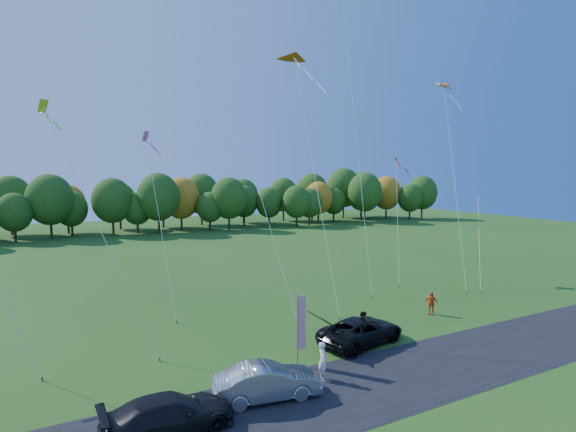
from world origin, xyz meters
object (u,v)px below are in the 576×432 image
silver_sedan (267,382)px  person_east (431,303)px  black_suv (361,331)px  feather_flag (301,322)px

silver_sedan → person_east: bearing=-61.6°
black_suv → person_east: bearing=-86.3°
black_suv → silver_sedan: size_ratio=1.18×
person_east → feather_flag: feather_flag is taller
black_suv → silver_sedan: (-7.52, -3.23, 0.01)m
silver_sedan → feather_flag: 4.03m
black_suv → person_east: person_east is taller
person_east → silver_sedan: bearing=-106.7°
black_suv → person_east: size_ratio=3.41×
black_suv → person_east: 7.84m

